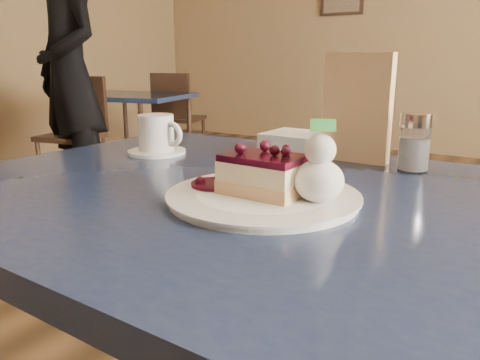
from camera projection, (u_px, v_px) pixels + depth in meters
The scene contains 11 objects.
main_table at pixel (278, 239), 0.82m from camera, with size 1.31×0.89×0.80m.
dessert_plate at pixel (263, 197), 0.75m from camera, with size 0.30×0.30×0.01m, color white.
cheesecake_slice at pixel (263, 175), 0.74m from camera, with size 0.13×0.09×0.06m.
whipped_cream at pixel (319, 181), 0.70m from camera, with size 0.08×0.08×0.07m.
berry_sauce at pixel (216, 184), 0.79m from camera, with size 0.09×0.09×0.01m, color black.
coffee_set at pixel (157, 136), 1.11m from camera, with size 0.15×0.14×0.09m.
menu_card at pixel (357, 108), 1.01m from camera, with size 0.15×0.03×0.23m, color beige.
sugar_shaker at pixel (415, 142), 0.94m from camera, with size 0.06×0.06×0.12m.
napkin_stack at pixel (294, 144), 1.10m from camera, with size 0.13×0.13×0.05m, color white.
bg_table_far_left at pixel (135, 166), 4.27m from camera, with size 1.10×1.74×1.16m.
patron at pixel (69, 73), 3.37m from camera, with size 0.67×0.44×1.83m, color black.
Camera 1 is at (0.53, -0.42, 1.02)m, focal length 35.00 mm.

